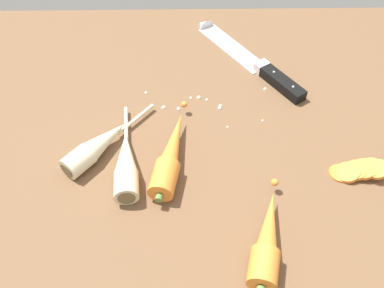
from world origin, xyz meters
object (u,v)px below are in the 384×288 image
(parsnip_mid_left, at_px, (126,164))
(carrot_slice_stack, at_px, (359,170))
(whole_carrot_second, at_px, (267,240))
(chefs_knife, at_px, (244,55))
(parsnip_front, at_px, (97,146))
(whole_carrot, at_px, (171,155))

(parsnip_mid_left, bearing_deg, carrot_slice_stack, -1.78)
(whole_carrot_second, bearing_deg, carrot_slice_stack, 37.21)
(whole_carrot_second, distance_m, carrot_slice_stack, 0.22)
(chefs_knife, xyz_separation_m, whole_carrot_second, (-0.01, -0.46, 0.01))
(parsnip_front, relative_size, carrot_slice_stack, 1.88)
(chefs_knife, relative_size, whole_carrot, 1.38)
(chefs_knife, xyz_separation_m, parsnip_front, (-0.28, -0.27, 0.01))
(parsnip_front, bearing_deg, whole_carrot_second, -34.42)
(whole_carrot, bearing_deg, parsnip_front, 170.11)
(whole_carrot_second, bearing_deg, parsnip_mid_left, 146.20)
(whole_carrot_second, height_order, carrot_slice_stack, whole_carrot_second)
(chefs_knife, height_order, parsnip_front, parsnip_front)
(whole_carrot, height_order, parsnip_mid_left, whole_carrot)
(carrot_slice_stack, bearing_deg, whole_carrot_second, -142.79)
(whole_carrot, relative_size, parsnip_front, 1.25)
(parsnip_front, xyz_separation_m, parsnip_mid_left, (0.05, -0.04, -0.00))
(whole_carrot, distance_m, parsnip_mid_left, 0.08)
(whole_carrot_second, relative_size, parsnip_front, 1.05)
(parsnip_front, bearing_deg, parsnip_mid_left, -36.88)
(chefs_knife, bearing_deg, whole_carrot, -117.77)
(whole_carrot_second, bearing_deg, whole_carrot, 131.14)
(whole_carrot, distance_m, parsnip_front, 0.13)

